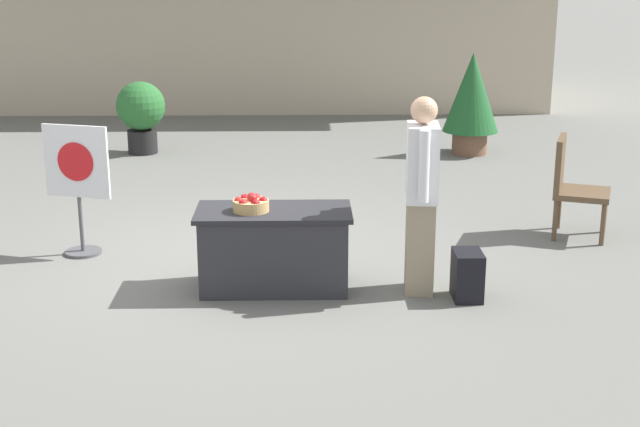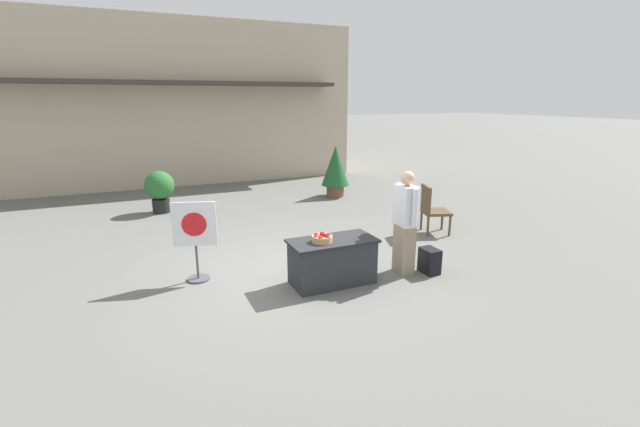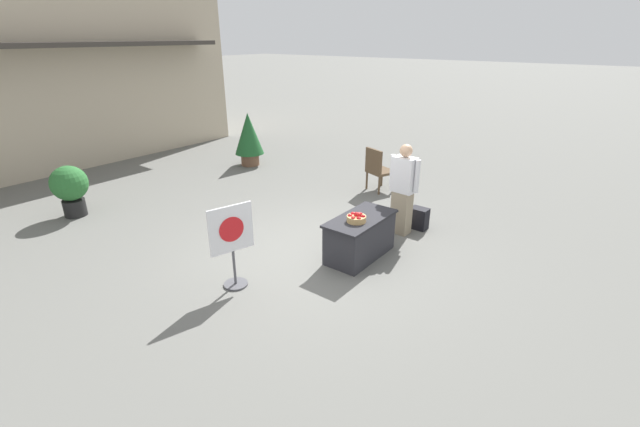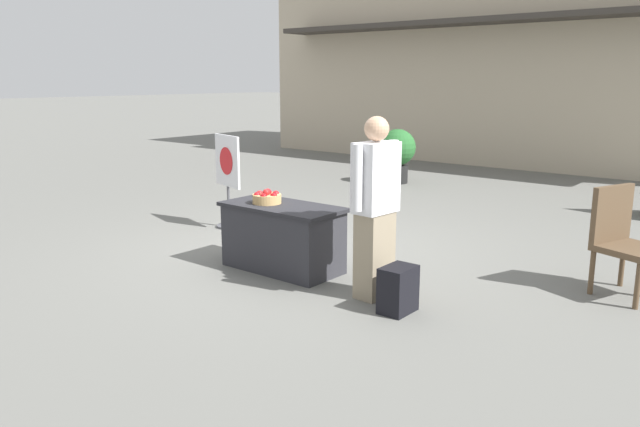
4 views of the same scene
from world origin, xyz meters
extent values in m
plane|color=slate|center=(0.00, 0.00, 0.00)|extent=(120.00, 120.00, 0.00)
cube|color=#B7A88E|center=(-1.35, 10.61, 2.64)|extent=(13.14, 4.76, 5.27)
cube|color=#38332D|center=(-1.35, 7.78, 3.27)|extent=(11.17, 0.90, 0.12)
cube|color=#2D2D33|center=(0.35, -0.68, 0.34)|extent=(1.27, 0.63, 0.68)
cube|color=#242428|center=(0.35, -0.68, 0.70)|extent=(1.35, 0.67, 0.04)
cylinder|color=tan|center=(0.16, -0.71, 0.77)|extent=(0.31, 0.31, 0.10)
sphere|color=#A30F14|center=(0.27, -0.72, 0.81)|extent=(0.08, 0.08, 0.08)
sphere|color=red|center=(0.20, -0.62, 0.81)|extent=(0.08, 0.08, 0.08)
sphere|color=red|center=(0.10, -0.63, 0.81)|extent=(0.08, 0.08, 0.08)
sphere|color=red|center=(0.05, -0.72, 0.81)|extent=(0.08, 0.08, 0.08)
sphere|color=red|center=(0.10, -0.80, 0.81)|extent=(0.08, 0.08, 0.08)
sphere|color=#A30F14|center=(0.20, -0.81, 0.81)|extent=(0.08, 0.08, 0.08)
sphere|color=red|center=(0.17, -0.73, 0.84)|extent=(0.08, 0.08, 0.08)
sphere|color=red|center=(0.18, -0.74, 0.84)|extent=(0.08, 0.08, 0.08)
sphere|color=red|center=(0.17, -0.71, 0.84)|extent=(0.08, 0.08, 0.08)
cube|color=gray|center=(1.62, -0.78, 0.41)|extent=(0.27, 0.36, 0.83)
cube|color=silver|center=(1.62, -0.78, 1.15)|extent=(0.29, 0.44, 0.65)
sphere|color=tan|center=(1.62, -0.78, 1.60)|extent=(0.23, 0.23, 0.23)
cylinder|color=silver|center=(1.60, -1.04, 1.18)|extent=(0.09, 0.09, 0.60)
cylinder|color=silver|center=(1.64, -0.52, 1.18)|extent=(0.09, 0.09, 0.60)
cube|color=black|center=(2.01, -0.97, 0.21)|extent=(0.24, 0.34, 0.42)
cylinder|color=#4C4C51|center=(-1.57, 0.30, 0.01)|extent=(0.36, 0.36, 0.03)
cylinder|color=#4C4C51|center=(-1.57, 0.30, 0.31)|extent=(0.04, 0.04, 0.55)
cube|color=silver|center=(-1.57, 0.30, 0.93)|extent=(0.66, 0.22, 0.71)
cylinder|color=red|center=(-1.57, 0.28, 0.93)|extent=(0.37, 0.11, 0.38)
cylinder|color=brown|center=(3.80, 0.89, 0.22)|extent=(0.05, 0.05, 0.44)
cylinder|color=brown|center=(3.64, 0.45, 0.22)|extent=(0.05, 0.05, 0.44)
cylinder|color=brown|center=(3.36, 1.05, 0.22)|extent=(0.05, 0.05, 0.44)
cylinder|color=brown|center=(3.20, 0.61, 0.22)|extent=(0.05, 0.05, 0.44)
cube|color=brown|center=(3.50, 0.75, 0.47)|extent=(0.71, 0.71, 0.06)
cube|color=brown|center=(3.27, 0.84, 0.77)|extent=(0.25, 0.54, 0.55)
cylinder|color=brown|center=(3.09, 4.84, 0.17)|extent=(0.51, 0.51, 0.34)
cone|color=#1E5628|center=(3.09, 4.84, 0.92)|extent=(0.82, 0.82, 1.15)
cylinder|color=black|center=(-1.77, 4.98, 0.17)|extent=(0.43, 0.43, 0.35)
sphere|color=#28662D|center=(-1.77, 4.98, 0.71)|extent=(0.72, 0.72, 0.72)
camera|label=1|loc=(0.60, -8.10, 2.83)|focal=50.00mm
camera|label=2|loc=(-2.37, -6.31, 2.83)|focal=24.00mm
camera|label=3|loc=(-5.18, -4.09, 3.50)|focal=24.00mm
camera|label=4|loc=(4.80, -5.49, 2.05)|focal=35.00mm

